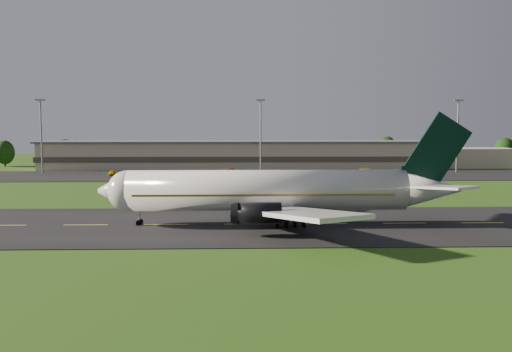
{
  "coord_description": "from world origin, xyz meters",
  "views": [
    {
      "loc": [
        -0.98,
        -77.55,
        14.13
      ],
      "look_at": [
        1.57,
        8.0,
        6.0
      ],
      "focal_mm": 40.0,
      "sensor_mm": 36.0,
      "label": 1
    }
  ],
  "objects_px": {
    "terminal": "(263,155)",
    "service_vehicle_d": "(368,171)",
    "light_mast_west": "(41,127)",
    "service_vehicle_b": "(231,171)",
    "light_mast_centre": "(261,127)",
    "airliner": "(273,191)",
    "light_mast_east": "(458,127)",
    "service_vehicle_c": "(323,173)",
    "service_vehicle_a": "(112,173)"
  },
  "relations": [
    {
      "from": "terminal",
      "to": "service_vehicle_d",
      "type": "bearing_deg",
      "value": -32.92
    },
    {
      "from": "terminal",
      "to": "light_mast_west",
      "type": "distance_m",
      "value": 64.1
    },
    {
      "from": "service_vehicle_b",
      "to": "light_mast_centre",
      "type": "bearing_deg",
      "value": -63.87
    },
    {
      "from": "airliner",
      "to": "light_mast_west",
      "type": "distance_m",
      "value": 99.56
    },
    {
      "from": "airliner",
      "to": "light_mast_east",
      "type": "height_order",
      "value": "light_mast_east"
    },
    {
      "from": "terminal",
      "to": "service_vehicle_d",
      "type": "relative_size",
      "value": 32.31
    },
    {
      "from": "airliner",
      "to": "terminal",
      "type": "bearing_deg",
      "value": 88.16
    },
    {
      "from": "terminal",
      "to": "service_vehicle_b",
      "type": "distance_m",
      "value": 20.55
    },
    {
      "from": "service_vehicle_b",
      "to": "service_vehicle_d",
      "type": "distance_m",
      "value": 37.71
    },
    {
      "from": "light_mast_centre",
      "to": "service_vehicle_c",
      "type": "xyz_separation_m",
      "value": [
        16.11,
        -8.51,
        -11.94
      ]
    },
    {
      "from": "airliner",
      "to": "light_mast_centre",
      "type": "bearing_deg",
      "value": 88.84
    },
    {
      "from": "light_mast_centre",
      "to": "service_vehicle_d",
      "type": "distance_m",
      "value": 32.02
    },
    {
      "from": "airliner",
      "to": "service_vehicle_d",
      "type": "relative_size",
      "value": 11.42
    },
    {
      "from": "service_vehicle_b",
      "to": "service_vehicle_c",
      "type": "bearing_deg",
      "value": -91.71
    },
    {
      "from": "light_mast_west",
      "to": "light_mast_east",
      "type": "xyz_separation_m",
      "value": [
        115.0,
        0.0,
        0.0
      ]
    },
    {
      "from": "light_mast_centre",
      "to": "service_vehicle_b",
      "type": "bearing_deg",
      "value": -167.75
    },
    {
      "from": "airliner",
      "to": "service_vehicle_d",
      "type": "xyz_separation_m",
      "value": [
        30.9,
        77.91,
        -3.91
      ]
    },
    {
      "from": "service_vehicle_a",
      "to": "service_vehicle_c",
      "type": "relative_size",
      "value": 0.78
    },
    {
      "from": "service_vehicle_c",
      "to": "light_mast_west",
      "type": "bearing_deg",
      "value": -164.99
    },
    {
      "from": "light_mast_west",
      "to": "service_vehicle_a",
      "type": "height_order",
      "value": "light_mast_west"
    },
    {
      "from": "service_vehicle_b",
      "to": "service_vehicle_c",
      "type": "distance_m",
      "value": 25.13
    },
    {
      "from": "airliner",
      "to": "light_mast_west",
      "type": "relative_size",
      "value": 2.52
    },
    {
      "from": "light_mast_east",
      "to": "service_vehicle_d",
      "type": "height_order",
      "value": "light_mast_east"
    },
    {
      "from": "service_vehicle_a",
      "to": "service_vehicle_c",
      "type": "distance_m",
      "value": 55.47
    },
    {
      "from": "light_mast_centre",
      "to": "light_mast_east",
      "type": "xyz_separation_m",
      "value": [
        55.0,
        0.0,
        0.0
      ]
    },
    {
      "from": "light_mast_centre",
      "to": "service_vehicle_b",
      "type": "distance_m",
      "value": 14.54
    },
    {
      "from": "service_vehicle_b",
      "to": "light_mast_east",
      "type": "bearing_deg",
      "value": -74.53
    },
    {
      "from": "light_mast_centre",
      "to": "terminal",
      "type": "bearing_deg",
      "value": 85.05
    },
    {
      "from": "terminal",
      "to": "service_vehicle_a",
      "type": "distance_m",
      "value": 47.21
    },
    {
      "from": "light_mast_centre",
      "to": "service_vehicle_a",
      "type": "height_order",
      "value": "light_mast_centre"
    },
    {
      "from": "light_mast_centre",
      "to": "light_mast_east",
      "type": "height_order",
      "value": "same"
    },
    {
      "from": "terminal",
      "to": "service_vehicle_b",
      "type": "relative_size",
      "value": 35.05
    },
    {
      "from": "light_mast_west",
      "to": "light_mast_centre",
      "type": "distance_m",
      "value": 60.0
    },
    {
      "from": "service_vehicle_c",
      "to": "service_vehicle_d",
      "type": "height_order",
      "value": "service_vehicle_c"
    },
    {
      "from": "airliner",
      "to": "terminal",
      "type": "xyz_separation_m",
      "value": [
        2.68,
        96.18,
        -0.67
      ]
    },
    {
      "from": "terminal",
      "to": "service_vehicle_b",
      "type": "xyz_separation_m",
      "value": [
        -9.49,
        -17.94,
        -3.21
      ]
    },
    {
      "from": "airliner",
      "to": "service_vehicle_d",
      "type": "bearing_deg",
      "value": 68.13
    },
    {
      "from": "service_vehicle_b",
      "to": "airliner",
      "type": "bearing_deg",
      "value": -161.15
    },
    {
      "from": "light_mast_west",
      "to": "airliner",
      "type": "bearing_deg",
      "value": -53.72
    },
    {
      "from": "airliner",
      "to": "light_mast_west",
      "type": "xyz_separation_m",
      "value": [
        -58.72,
        80.0,
        8.08
      ]
    },
    {
      "from": "light_mast_centre",
      "to": "service_vehicle_b",
      "type": "height_order",
      "value": "light_mast_centre"
    },
    {
      "from": "airliner",
      "to": "light_mast_centre",
      "type": "height_order",
      "value": "light_mast_centre"
    },
    {
      "from": "service_vehicle_a",
      "to": "light_mast_centre",
      "type": "bearing_deg",
      "value": 8.48
    },
    {
      "from": "light_mast_west",
      "to": "service_vehicle_c",
      "type": "bearing_deg",
      "value": -6.38
    },
    {
      "from": "light_mast_centre",
      "to": "airliner",
      "type": "bearing_deg",
      "value": -90.92
    },
    {
      "from": "airliner",
      "to": "terminal",
      "type": "relative_size",
      "value": 0.35
    },
    {
      "from": "service_vehicle_a",
      "to": "light_mast_west",
      "type": "bearing_deg",
      "value": 157.99
    },
    {
      "from": "terminal",
      "to": "service_vehicle_c",
      "type": "distance_m",
      "value": 28.92
    },
    {
      "from": "light_mast_west",
      "to": "light_mast_east",
      "type": "height_order",
      "value": "same"
    },
    {
      "from": "light_mast_west",
      "to": "light_mast_centre",
      "type": "bearing_deg",
      "value": 0.0
    }
  ]
}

